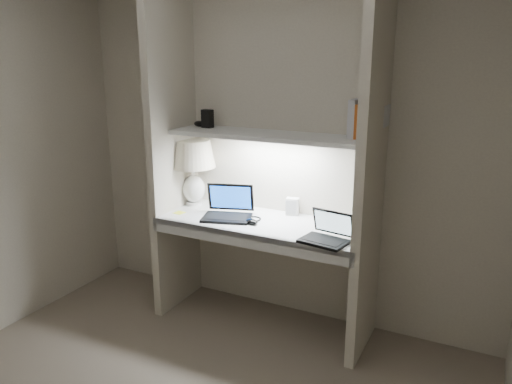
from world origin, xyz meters
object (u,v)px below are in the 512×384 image
Objects in this scene: laptop_main at (228,210)px; book_row at (368,120)px; speaker at (292,206)px; table_lamp at (193,161)px; laptop_netbook at (327,234)px.

book_row is at bearing -4.23° from laptop_main.
laptop_main is 3.25× the size of speaker.
book_row is at bearing 2.74° from table_lamp.
table_lamp is 0.50m from laptop_main.
speaker is (0.39, 0.25, 0.01)m from laptop_main.
laptop_main is 0.79m from laptop_netbook.
speaker is at bearing 7.66° from table_lamp.
laptop_main is 0.46m from speaker.
book_row reaches higher than laptop_netbook.
laptop_netbook is (1.16, -0.28, -0.29)m from table_lamp.
speaker is (-0.39, 0.39, 0.02)m from laptop_netbook.
speaker is at bearing 175.39° from book_row.
speaker is at bearing 15.64° from laptop_main.
book_row reaches higher than table_lamp.
table_lamp is at bearing 176.12° from laptop_netbook.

